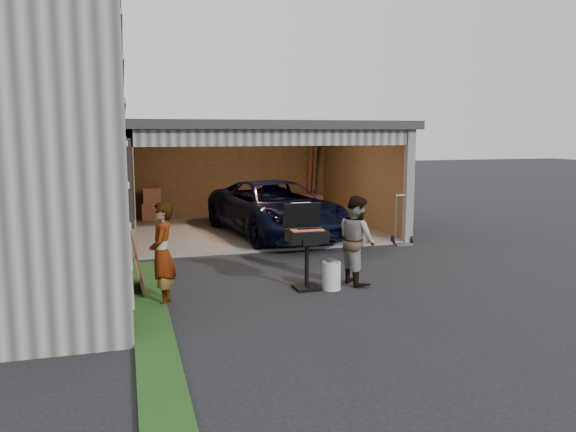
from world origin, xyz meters
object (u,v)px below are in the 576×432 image
(minivan, at_px, (275,211))
(woman, at_px, (162,254))
(plywood_panel, at_px, (137,263))
(hand_truck, at_px, (403,235))
(man, at_px, (357,240))
(propane_tank, at_px, (331,276))
(bbq_grill, at_px, (306,239))

(minivan, height_order, woman, woman)
(woman, relative_size, plywood_panel, 1.56)
(hand_truck, bearing_deg, man, -121.90)
(woman, xyz_separation_m, hand_truck, (5.78, 3.27, -0.57))
(propane_tank, distance_m, hand_truck, 4.36)
(minivan, relative_size, bbq_grill, 3.41)
(plywood_panel, xyz_separation_m, hand_truck, (6.14, 2.50, -0.28))
(woman, height_order, hand_truck, woman)
(minivan, bearing_deg, woman, -130.19)
(minivan, height_order, bbq_grill, bbq_grill)
(propane_tank, bearing_deg, plywood_panel, 167.92)
(propane_tank, xyz_separation_m, hand_truck, (2.99, 3.17, -0.01))
(woman, relative_size, man, 1.03)
(plywood_panel, relative_size, hand_truck, 0.86)
(propane_tank, height_order, hand_truck, hand_truck)
(propane_tank, bearing_deg, man, 23.87)
(propane_tank, relative_size, hand_truck, 0.39)
(woman, distance_m, propane_tank, 2.84)
(woman, xyz_separation_m, bbq_grill, (2.39, 0.27, 0.06))
(woman, distance_m, bbq_grill, 2.41)
(man, distance_m, propane_tank, 0.82)
(man, height_order, hand_truck, man)
(minivan, bearing_deg, bbq_grill, -106.87)
(propane_tank, height_order, plywood_panel, plywood_panel)
(woman, bearing_deg, bbq_grill, 106.25)
(man, relative_size, bbq_grill, 1.08)
(woman, bearing_deg, hand_truck, 129.28)
(bbq_grill, height_order, propane_tank, bbq_grill)
(man, bearing_deg, plywood_panel, 77.10)
(woman, distance_m, hand_truck, 6.66)
(minivan, xyz_separation_m, bbq_grill, (-0.71, -4.72, 0.17))
(man, xyz_separation_m, propane_tank, (-0.56, -0.25, -0.54))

